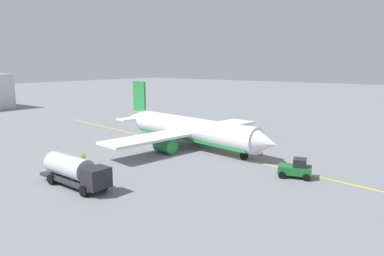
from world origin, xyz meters
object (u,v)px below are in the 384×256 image
(pushback_tug, at_px, (296,169))
(refueling_worker, at_px, (84,159))
(fuel_tanker, at_px, (75,171))
(safety_cone_nose, at_px, (262,154))
(airplane, at_px, (190,130))

(pushback_tug, bearing_deg, refueling_worker, -152.72)
(fuel_tanker, relative_size, safety_cone_nose, 16.61)
(fuel_tanker, distance_m, safety_cone_nose, 25.35)
(airplane, distance_m, fuel_tanker, 21.67)
(airplane, relative_size, safety_cone_nose, 54.57)
(pushback_tug, relative_size, refueling_worker, 2.37)
(fuel_tanker, bearing_deg, airplane, 94.51)
(airplane, xyz_separation_m, refueling_worker, (-4.09, -16.40, -1.80))
(fuel_tanker, bearing_deg, pushback_tug, 44.84)
(fuel_tanker, distance_m, refueling_worker, 7.82)
(airplane, distance_m, safety_cone_nose, 11.67)
(airplane, xyz_separation_m, pushback_tug, (18.76, -4.62, -1.61))
(refueling_worker, bearing_deg, fuel_tanker, -41.81)
(pushback_tug, bearing_deg, fuel_tanker, -135.16)
(airplane, bearing_deg, refueling_worker, -104.00)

